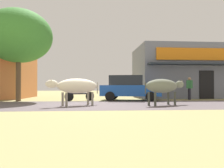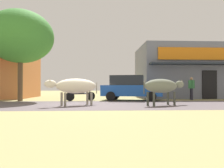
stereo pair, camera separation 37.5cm
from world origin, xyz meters
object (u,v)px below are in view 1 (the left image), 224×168
(parked_hatchback_car, at_px, (130,88))
(cow_far_dark, at_px, (163,86))
(roadside_tree, at_px, (19,36))
(pedestrian_by_shop, at_px, (189,87))
(cow_near_brown, at_px, (76,86))
(parked_motorcycle, at_px, (80,94))

(parked_hatchback_car, distance_m, cow_far_dark, 4.15)
(roadside_tree, bearing_deg, cow_far_dark, -24.85)
(parked_hatchback_car, relative_size, pedestrian_by_shop, 2.69)
(parked_hatchback_car, relative_size, cow_near_brown, 1.70)
(roadside_tree, xyz_separation_m, cow_far_dark, (8.08, -3.74, -3.15))
(cow_far_dark, height_order, pedestrian_by_shop, pedestrian_by_shop)
(parked_hatchback_car, relative_size, parked_motorcycle, 2.30)
(roadside_tree, relative_size, cow_near_brown, 2.33)
(cow_near_brown, bearing_deg, pedestrian_by_shop, 29.38)
(parked_motorcycle, height_order, cow_near_brown, cow_near_brown)
(cow_far_dark, relative_size, pedestrian_by_shop, 1.58)
(parked_motorcycle, bearing_deg, pedestrian_by_shop, 4.35)
(roadside_tree, bearing_deg, pedestrian_by_shop, 2.85)
(cow_far_dark, distance_m, pedestrian_by_shop, 5.39)
(roadside_tree, xyz_separation_m, pedestrian_by_shop, (11.32, 0.56, -3.16))
(parked_hatchback_car, height_order, cow_near_brown, parked_hatchback_car)
(parked_hatchback_car, height_order, cow_far_dark, parked_hatchback_car)
(roadside_tree, height_order, pedestrian_by_shop, roadside_tree)
(roadside_tree, relative_size, parked_motorcycle, 3.15)
(parked_motorcycle, xyz_separation_m, cow_far_dark, (4.23, -3.74, 0.46))
(parked_motorcycle, bearing_deg, parked_hatchback_car, 5.21)
(cow_far_dark, bearing_deg, roadside_tree, 155.15)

